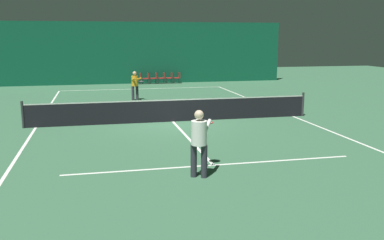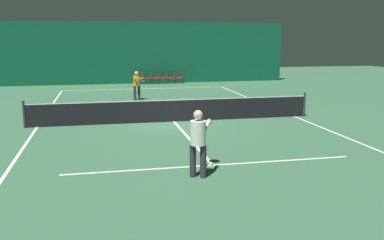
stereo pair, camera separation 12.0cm
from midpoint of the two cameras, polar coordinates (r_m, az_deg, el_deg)
name	(u,v)px [view 2 (the right image)]	position (r m, az deg, el deg)	size (l,w,h in m)	color
ground_plane	(174,122)	(18.07, -2.24, -0.21)	(60.00, 60.00, 0.00)	#386647
backdrop_curtain	(139,53)	(33.11, -6.98, 8.87)	(23.00, 0.12, 4.64)	#0F5138
court_line_baseline_far	(145,89)	(29.73, -6.23, 4.16)	(11.00, 0.10, 0.00)	white
court_line_service_far	(155,100)	(24.31, -4.86, 2.67)	(8.25, 0.10, 0.00)	white
court_line_service_near	(213,165)	(12.00, 3.10, -6.03)	(8.25, 0.10, 0.00)	white
court_line_sideline_left	(37,127)	(17.98, -19.78, -0.91)	(0.10, 23.80, 0.00)	white
court_line_sideline_right	(294,116)	(19.75, 13.68, 0.46)	(0.10, 23.80, 0.00)	white
court_line_centre	(174,122)	(18.07, -2.24, -0.20)	(0.10, 12.80, 0.00)	white
tennis_net	(174,110)	(17.98, -2.25, 1.39)	(12.00, 0.10, 1.07)	black
player_near	(198,138)	(10.77, 1.18, -2.44)	(0.94, 1.40, 1.73)	#2D2D38
player_far	(137,83)	(24.33, -7.21, 4.87)	(0.70, 1.37, 1.62)	#2D2D38
courtside_chair_0	(141,78)	(32.69, -6.72, 5.62)	(0.44, 0.44, 0.84)	#2D2D2D
courtside_chair_1	(149,78)	(32.75, -5.66, 5.66)	(0.44, 0.44, 0.84)	#2D2D2D
courtside_chair_2	(157,77)	(32.82, -4.61, 5.69)	(0.44, 0.44, 0.84)	#2D2D2D
courtside_chair_3	(165,77)	(32.91, -3.56, 5.71)	(0.44, 0.44, 0.84)	#2D2D2D
courtside_chair_4	(172,77)	(33.00, -2.52, 5.74)	(0.44, 0.44, 0.84)	#2D2D2D
courtside_chair_5	(180,77)	(33.11, -1.48, 5.76)	(0.44, 0.44, 0.84)	#2D2D2D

